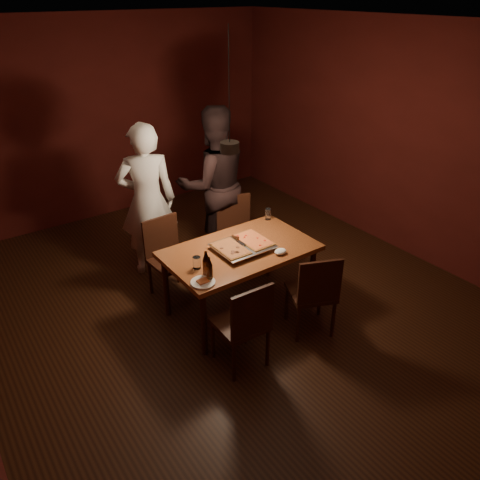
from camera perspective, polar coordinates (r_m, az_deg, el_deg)
room_shell at (r=4.55m, az=-1.22°, el=7.01°), size 6.00×6.00×6.00m
dining_table at (r=4.73m, az=0.00°, el=-1.85°), size 1.50×0.90×0.75m
chair_far_left at (r=5.16m, az=-8.95°, el=-1.24°), size 0.44×0.44×0.49m
chair_far_right at (r=5.62m, az=-0.51°, el=1.75°), size 0.53×0.53×0.49m
chair_near_left at (r=4.10m, az=0.66°, el=-9.62°), size 0.44×0.44×0.49m
chair_near_right at (r=4.53m, az=9.10°, el=-5.81°), size 0.55×0.55×0.49m
pizza_tray at (r=4.67m, az=0.34°, el=-0.89°), size 0.56×0.47×0.05m
pizza_meat at (r=4.58m, az=-1.15°, el=-1.03°), size 0.25×0.40×0.02m
pizza_cheese at (r=4.74m, az=1.63°, el=0.01°), size 0.26×0.41×0.02m
spatula at (r=4.67m, az=0.21°, el=-0.33°), size 0.10×0.24×0.04m
beer_bottle_a at (r=4.16m, az=-3.77°, el=-3.50°), size 0.06×0.06×0.23m
beer_bottle_b at (r=4.21m, az=-4.14°, el=-2.90°), size 0.07×0.07×0.25m
water_glass_left at (r=4.36m, az=-5.30°, el=-2.76°), size 0.08×0.08×0.12m
water_glass_right at (r=5.27m, az=3.42°, el=3.16°), size 0.06×0.06×0.13m
plate_slice at (r=4.17m, az=-4.54°, el=-5.15°), size 0.22×0.22×0.03m
napkin at (r=4.61m, az=4.95°, el=-1.41°), size 0.13×0.10×0.05m
diner_white at (r=5.47m, az=-11.23°, el=4.71°), size 0.77×0.64×1.82m
diner_dark at (r=5.73m, az=-3.23°, el=6.80°), size 1.05×0.89×1.90m
pendant_lamp at (r=4.43m, az=-1.27°, el=11.36°), size 0.18×0.18×1.10m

